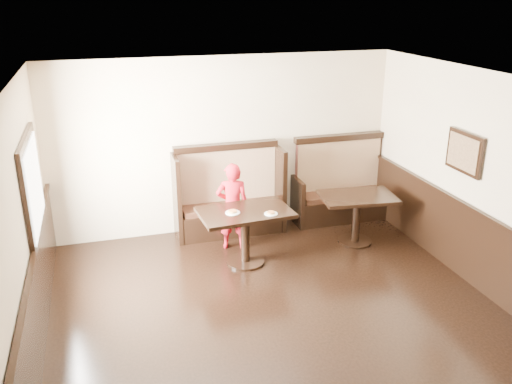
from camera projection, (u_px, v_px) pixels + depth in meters
name	position (u px, v px, depth m)	size (l,w,h in m)	color
ground	(301.00, 351.00, 5.94)	(7.00, 7.00, 0.00)	black
room_shell	(268.00, 289.00, 5.88)	(7.00, 7.00, 7.00)	beige
booth_main	(229.00, 201.00, 8.71)	(1.75, 0.72, 1.45)	black
booth_neighbor	(340.00, 192.00, 9.25)	(1.65, 0.72, 1.45)	black
table_main	(245.00, 223.00, 7.64)	(1.33, 0.88, 0.81)	black
table_neighbor	(357.00, 207.00, 8.30)	(1.20, 0.86, 0.78)	black
child	(233.00, 206.00, 8.10)	(0.49, 0.32, 1.35)	#AB121D
pizza_plate_left	(233.00, 212.00, 7.50)	(0.21, 0.21, 0.04)	white
pizza_plate_right	(271.00, 213.00, 7.46)	(0.19, 0.19, 0.03)	white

